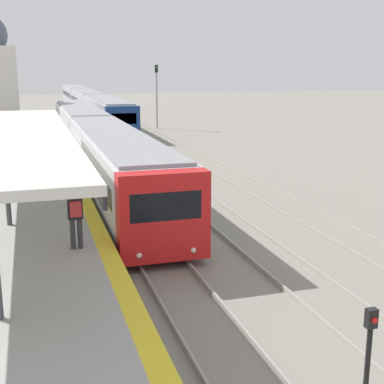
% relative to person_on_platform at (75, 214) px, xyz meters
% --- Properties ---
extents(platform_canopy, '(4.00, 17.01, 2.96)m').
position_rel_person_on_platform_xyz_m(platform_canopy, '(-1.81, 2.97, 1.85)').
color(platform_canopy, beige).
rests_on(platform_canopy, station_platform).
extents(person_on_platform, '(0.40, 0.40, 1.66)m').
position_rel_person_on_platform_xyz_m(person_on_platform, '(0.00, 0.00, 0.00)').
color(person_on_platform, '#2D2D33').
rests_on(person_on_platform, station_platform).
extents(train_near, '(2.70, 34.83, 3.00)m').
position_rel_person_on_platform_xyz_m(train_near, '(2.50, 17.27, -0.21)').
color(train_near, red).
rests_on(train_near, ground_plane).
extents(train_far, '(2.64, 51.53, 2.99)m').
position_rel_person_on_platform_xyz_m(train_far, '(5.84, 52.25, -0.21)').
color(train_far, navy).
rests_on(train_far, ground_plane).
extents(signal_post_near, '(0.20, 0.21, 1.64)m').
position_rel_person_on_platform_xyz_m(signal_post_near, '(4.52, -6.94, -0.85)').
color(signal_post_near, black).
rests_on(signal_post_near, ground_plane).
extents(signal_mast_far, '(0.28, 0.29, 5.99)m').
position_rel_person_on_platform_xyz_m(signal_mast_far, '(10.77, 36.27, 1.82)').
color(signal_mast_far, gray).
rests_on(signal_mast_far, ground_plane).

